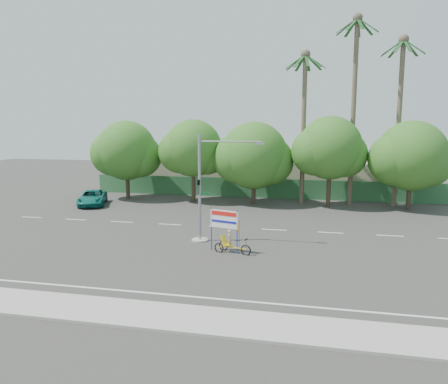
# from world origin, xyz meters

# --- Properties ---
(ground) EXTENTS (120.00, 120.00, 0.00)m
(ground) POSITION_xyz_m (0.00, 0.00, 0.00)
(ground) COLOR #33302D
(ground) RESTS_ON ground
(sidewalk_near) EXTENTS (50.00, 2.40, 0.12)m
(sidewalk_near) POSITION_xyz_m (0.00, -7.50, 0.06)
(sidewalk_near) COLOR gray
(sidewalk_near) RESTS_ON ground
(fence) EXTENTS (38.00, 0.08, 2.00)m
(fence) POSITION_xyz_m (0.00, 21.50, 1.00)
(fence) COLOR #336B3D
(fence) RESTS_ON ground
(building_left) EXTENTS (12.00, 8.00, 4.00)m
(building_left) POSITION_xyz_m (-10.00, 26.00, 2.00)
(building_left) COLOR #BFB798
(building_left) RESTS_ON ground
(building_right) EXTENTS (14.00, 8.00, 3.60)m
(building_right) POSITION_xyz_m (8.00, 26.00, 1.80)
(building_right) COLOR #BFB798
(building_right) RESTS_ON ground
(tree_far_left) EXTENTS (7.14, 6.00, 7.96)m
(tree_far_left) POSITION_xyz_m (-14.05, 18.00, 4.76)
(tree_far_left) COLOR #473828
(tree_far_left) RESTS_ON ground
(tree_left) EXTENTS (6.66, 5.60, 8.07)m
(tree_left) POSITION_xyz_m (-7.05, 18.00, 5.06)
(tree_left) COLOR #473828
(tree_left) RESTS_ON ground
(tree_center) EXTENTS (7.62, 6.40, 7.85)m
(tree_center) POSITION_xyz_m (-1.05, 18.00, 4.47)
(tree_center) COLOR #473828
(tree_center) RESTS_ON ground
(tree_right) EXTENTS (6.90, 5.80, 8.36)m
(tree_right) POSITION_xyz_m (5.95, 18.00, 5.24)
(tree_right) COLOR #473828
(tree_right) RESTS_ON ground
(tree_far_right) EXTENTS (7.38, 6.20, 7.94)m
(tree_far_right) POSITION_xyz_m (12.95, 18.00, 4.64)
(tree_far_right) COLOR #473828
(tree_far_right) RESTS_ON ground
(palm_tall) EXTENTS (3.73, 3.79, 17.45)m
(palm_tall) POSITION_xyz_m (8.00, 19.50, 10.46)
(palm_tall) COLOR #70604C
(palm_tall) RESTS_ON ground
(palm_mid) EXTENTS (3.73, 3.79, 15.45)m
(palm_mid) POSITION_xyz_m (12.00, 19.50, 9.40)
(palm_mid) COLOR #70604C
(palm_mid) RESTS_ON ground
(palm_short) EXTENTS (3.73, 3.79, 14.45)m
(palm_short) POSITION_xyz_m (3.50, 19.50, 8.86)
(palm_short) COLOR #70604C
(palm_short) RESTS_ON ground
(traffic_signal) EXTENTS (4.72, 1.10, 7.00)m
(traffic_signal) POSITION_xyz_m (-2.20, 3.98, 2.92)
(traffic_signal) COLOR gray
(traffic_signal) RESTS_ON ground
(trike_billboard) EXTENTS (2.63, 1.08, 2.68)m
(trike_billboard) POSITION_xyz_m (-0.17, 1.83, 1.08)
(trike_billboard) COLOR black
(trike_billboard) RESTS_ON ground
(pickup_truck) EXTENTS (4.00, 5.56, 1.41)m
(pickup_truck) POSITION_xyz_m (-15.83, 14.07, 0.70)
(pickup_truck) COLOR #0E685E
(pickup_truck) RESTS_ON ground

